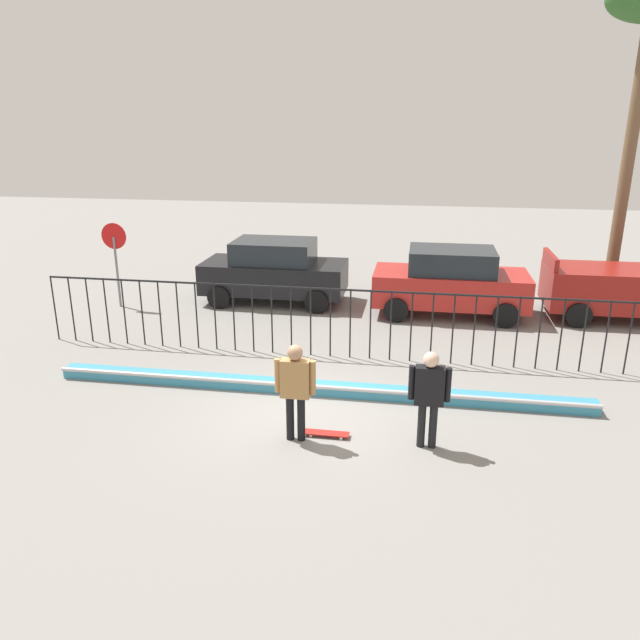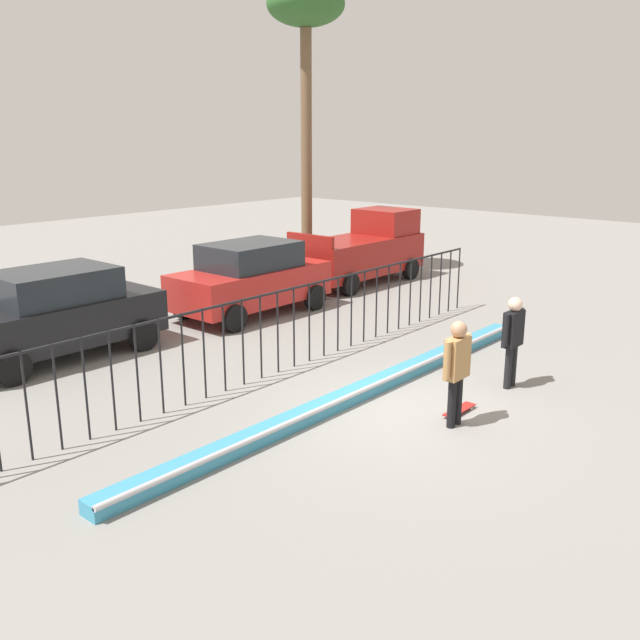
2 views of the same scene
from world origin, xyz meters
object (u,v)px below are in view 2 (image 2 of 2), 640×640
Objects in this scene: parked_car_red at (251,278)px; skateboard at (459,410)px; palm_tree_tall at (306,22)px; pickup_truck at (363,250)px; parked_car_black at (56,313)px; camera_operator at (513,334)px; skateboarder at (457,364)px.

skateboard is at bearing -106.05° from parked_car_red.
palm_tree_tall is (7.33, 10.10, 7.91)m from skateboard.
pickup_truck is at bearing 25.53° from skateboard.
skateboard is 8.01m from parked_car_red.
parked_car_black is at bearing 179.45° from pickup_truck.
palm_tree_tall is at bearing 96.62° from pickup_truck.
skateboard is 0.46× the size of camera_operator.
palm_tree_tall is (4.97, 2.50, 7.00)m from parked_car_red.
camera_operator is 0.37× the size of pickup_truck.
skateboard is 0.09× the size of palm_tree_tall.
camera_operator is 7.69m from parked_car_red.
parked_car_black is 0.47× the size of palm_tree_tall.
palm_tree_tall reaches higher than parked_car_red.
skateboard is 11.02m from pickup_truck.
skateboard is at bearing -70.64° from parked_car_black.
parked_car_red is at bearing 52.00° from skateboard.
skateboarder is at bearing -127.31° from palm_tree_tall.
parked_car_black and parked_car_red have the same top height.
palm_tree_tall reaches higher than skateboarder.
parked_car_black is at bearing 97.66° from skateboarder.
camera_operator reaches higher than skateboard.
pickup_truck reaches higher than parked_car_red.
parked_car_black is (-2.35, 8.21, -0.09)m from skateboarder.
pickup_truck is 7.27m from palm_tree_tall.
pickup_truck is (5.23, 0.33, 0.06)m from parked_car_red.
parked_car_red is at bearing -4.90° from parked_car_black.
skateboarder is at bearing -74.32° from parked_car_black.
parked_car_black is 0.91× the size of pickup_truck.
camera_operator is at bearing -118.83° from palm_tree_tall.
skateboarder is 0.41× the size of parked_car_red.
pickup_truck is at bearing 36.80° from skateboarder.
skateboarder is at bearing -134.97° from pickup_truck.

